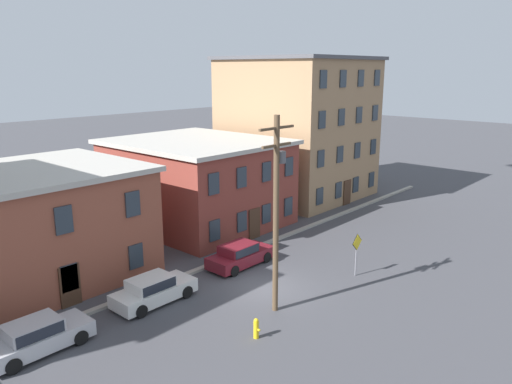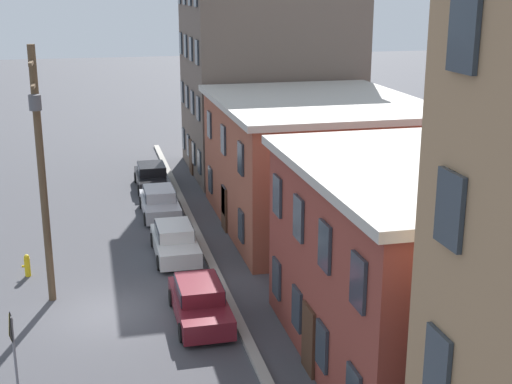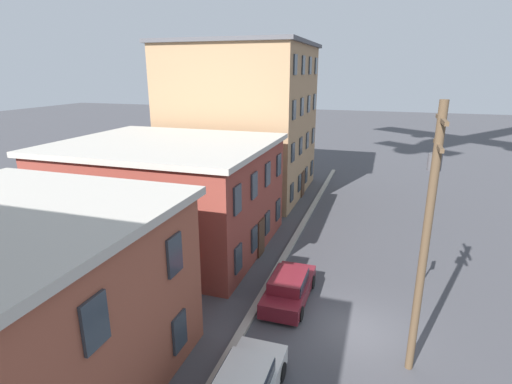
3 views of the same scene
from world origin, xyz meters
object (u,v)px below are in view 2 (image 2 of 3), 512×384
object	(u,v)px
car_white	(175,240)
caution_sign	(12,338)
car_black	(152,176)
utility_pole	(41,163)
car_silver	(160,201)
car_maroon	(200,300)
fire_hydrant	(27,265)

from	to	relation	value
car_white	caution_sign	distance (m)	11.69
car_black	utility_pole	bearing A→B (deg)	-19.16
caution_sign	utility_pole	distance (m)	7.43
car_silver	utility_pole	bearing A→B (deg)	-27.93
car_maroon	utility_pole	world-z (taller)	utility_pole
caution_sign	fire_hydrant	world-z (taller)	caution_sign
car_black	fire_hydrant	bearing A→B (deg)	-27.03
car_maroon	utility_pole	size ratio (longest dim) A/B	0.45
caution_sign	fire_hydrant	xyz separation A→B (m)	(-9.06, -0.30, -1.24)
car_white	caution_sign	world-z (taller)	caution_sign
car_maroon	fire_hydrant	distance (m)	8.53
car_black	utility_pole	size ratio (longest dim) A/B	0.45
car_black	car_white	bearing A→B (deg)	-0.20
car_black	car_white	distance (m)	11.48
car_black	car_maroon	size ratio (longest dim) A/B	1.00
caution_sign	fire_hydrant	bearing A→B (deg)	-178.08
car_white	car_silver	bearing A→B (deg)	-179.51
car_silver	car_white	distance (m)	6.11
car_white	fire_hydrant	size ratio (longest dim) A/B	4.58
car_maroon	fire_hydrant	world-z (taller)	car_maroon
car_black	fire_hydrant	world-z (taller)	car_black
car_maroon	caution_sign	size ratio (longest dim) A/B	1.71
car_silver	caution_sign	bearing A→B (deg)	-20.24
car_silver	fire_hydrant	size ratio (longest dim) A/B	4.58
car_silver	caution_sign	world-z (taller)	caution_sign
car_black	car_maroon	bearing A→B (deg)	0.17
car_white	car_black	bearing A→B (deg)	179.80
car_black	car_white	size ratio (longest dim) A/B	1.00
car_white	fire_hydrant	bearing A→B (deg)	-81.59
caution_sign	car_white	bearing A→B (deg)	149.06
car_maroon	caution_sign	bearing A→B (deg)	-60.69
caution_sign	utility_pole	xyz separation A→B (m)	(-6.38, 0.78, 3.73)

